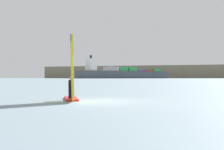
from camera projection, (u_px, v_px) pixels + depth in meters
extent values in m
plane|color=gray|center=(101.00, 101.00, 13.60)|extent=(4000.00, 4000.00, 0.00)
cube|color=red|center=(71.00, 99.00, 14.59)|extent=(1.58, 2.69, 0.12)
cylinder|color=black|center=(71.00, 65.00, 14.12)|extent=(0.51, 1.21, 3.75)
cube|color=yellow|center=(72.00, 69.00, 13.49)|extent=(0.92, 2.28, 3.73)
cylinder|color=black|center=(72.00, 77.00, 14.01)|extent=(0.55, 1.34, 0.04)
cylinder|color=black|center=(71.00, 89.00, 14.26)|extent=(0.49, 0.61, 1.06)
sphere|color=tan|center=(71.00, 78.00, 14.26)|extent=(0.22, 0.22, 0.22)
cube|color=#3F444C|center=(125.00, 75.00, 481.61)|extent=(171.00, 147.86, 13.80)
cube|color=silver|center=(91.00, 65.00, 443.59)|extent=(24.53, 26.11, 21.48)
cylinder|color=black|center=(91.00, 57.00, 443.74)|extent=(4.00, 4.00, 6.00)
cube|color=#99999E|center=(111.00, 69.00, 465.15)|extent=(31.87, 33.27, 7.80)
cube|color=#2D8C47|center=(120.00, 69.00, 475.54)|extent=(31.87, 33.27, 7.80)
cube|color=#2D8C47|center=(129.00, 69.00, 485.93)|extent=(31.87, 33.27, 7.80)
cube|color=#59388C|center=(137.00, 71.00, 496.30)|extent=(31.87, 33.27, 2.60)
cube|color=red|center=(145.00, 71.00, 506.69)|extent=(31.87, 33.27, 2.60)
cube|color=#2D8C47|center=(153.00, 70.00, 517.09)|extent=(31.87, 33.27, 5.20)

